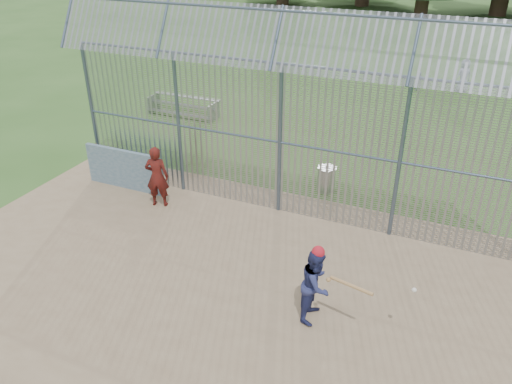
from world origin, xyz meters
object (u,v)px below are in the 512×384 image
at_px(batter, 316,285).
at_px(bleacher, 183,106).
at_px(dugout_wall, 124,169).
at_px(onlooker, 157,177).
at_px(trash_can, 326,179).

height_order(batter, bleacher, batter).
bearing_deg(bleacher, batter, -47.03).
bearing_deg(dugout_wall, batter, -23.90).
bearing_deg(onlooker, trash_can, -163.77).
distance_m(onlooker, trash_can, 4.82).
distance_m(trash_can, bleacher, 8.21).
height_order(dugout_wall, bleacher, dugout_wall).
bearing_deg(dugout_wall, trash_can, 22.33).
relative_size(dugout_wall, onlooker, 1.44).
height_order(dugout_wall, onlooker, onlooker).
bearing_deg(trash_can, batter, -75.63).
bearing_deg(trash_can, bleacher, 151.38).
bearing_deg(onlooker, bleacher, -82.11).
height_order(batter, trash_can, batter).
relative_size(batter, onlooker, 0.89).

